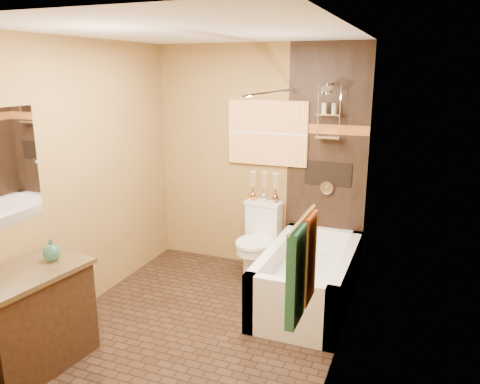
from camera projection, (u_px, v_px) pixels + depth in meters
The scene contains 22 objects.
floor at pixel (200, 325), 4.19m from camera, with size 3.00×3.00×0.00m, color black.
wall_left at pixel (80, 178), 4.30m from camera, with size 0.02×3.00×2.50m, color olive.
wall_right at pixel (343, 205), 3.45m from camera, with size 0.02×3.00×2.50m, color olive.
wall_back at pixel (257, 159), 5.23m from camera, with size 2.40×0.02×2.50m, color olive.
wall_front at pixel (73, 254), 2.53m from camera, with size 2.40×0.02×2.50m, color olive.
ceiling at pixel (193, 31), 3.56m from camera, with size 3.00×3.00×0.00m, color silver.
alcove_tile_back at pixel (326, 164), 4.94m from camera, with size 0.85×0.01×2.50m, color black.
alcove_tile_right at pixel (356, 183), 4.13m from camera, with size 0.01×1.50×2.50m, color black.
mosaic_band_back at pixel (328, 129), 4.84m from camera, with size 0.85×0.01×0.10m, color #9B481C.
mosaic_band_right at pixel (357, 141), 4.04m from camera, with size 0.01×1.50×0.10m, color #9B481C.
alcove_niche at pixel (328, 174), 4.95m from camera, with size 0.50×0.01×0.25m, color black.
shower_fixtures at pixel (328, 126), 4.73m from camera, with size 0.24×0.33×1.16m.
curtain_rod at pixel (272, 92), 4.21m from camera, with size 0.03×0.03×1.55m, color silver.
towel_bar at pixel (302, 219), 2.47m from camera, with size 0.02×0.02×0.55m, color silver.
towel_teal at pixel (296, 276), 2.42m from camera, with size 0.05×0.22×0.52m, color #1E6562.
towel_rust at pixel (308, 258), 2.65m from camera, with size 0.05×0.22×0.52m, color #95481B.
sunset_painting at pixel (267, 133), 5.08m from camera, with size 0.90×0.04×0.70m, color orange.
bathtub at pixel (308, 282), 4.53m from camera, with size 0.80×1.50×0.55m.
toilet at pixel (258, 240), 5.14m from camera, with size 0.42×0.61×0.80m.
vanity at pixel (30, 319), 3.52m from camera, with size 0.65×0.95×0.79m.
teal_bottle at pixel (52, 250), 3.59m from camera, with size 0.14×0.14×0.22m, color #236A5A, non-canonical shape.
bud_vases at pixel (264, 186), 5.15m from camera, with size 0.33×0.07×0.32m.
Camera 1 is at (1.71, -3.36, 2.22)m, focal length 35.00 mm.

